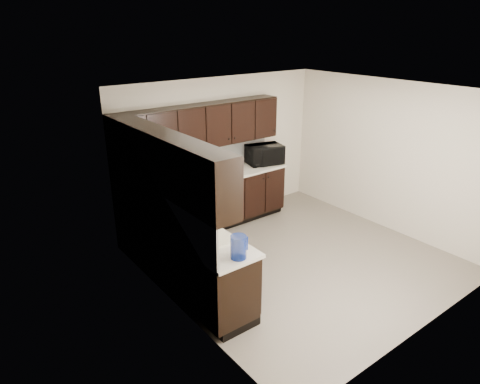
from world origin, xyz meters
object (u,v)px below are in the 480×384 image
at_px(sink, 202,240).
at_px(blue_pitcher, 238,247).
at_px(microwave, 265,154).
at_px(toaster_oven, 145,183).
at_px(storage_bin, 154,195).

xyz_separation_m(sink, blue_pitcher, (0.03, -0.69, 0.19)).
xyz_separation_m(sink, microwave, (2.43, 1.69, 0.23)).
distance_m(microwave, blue_pitcher, 3.38).
height_order(sink, toaster_oven, sink).
relative_size(toaster_oven, blue_pitcher, 1.35).
height_order(microwave, blue_pitcher, microwave).
xyz_separation_m(toaster_oven, storage_bin, (-0.08, -0.43, -0.03)).
xyz_separation_m(sink, toaster_oven, (0.13, 1.78, 0.17)).
xyz_separation_m(toaster_oven, blue_pitcher, (-0.10, -2.47, 0.02)).
bearing_deg(storage_bin, microwave, 8.28).
relative_size(sink, blue_pitcher, 3.10).
bearing_deg(microwave, sink, -131.26).
bearing_deg(sink, toaster_oven, 85.73).
height_order(microwave, storage_bin, microwave).
bearing_deg(blue_pitcher, storage_bin, 66.39).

